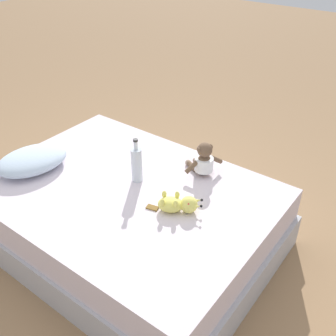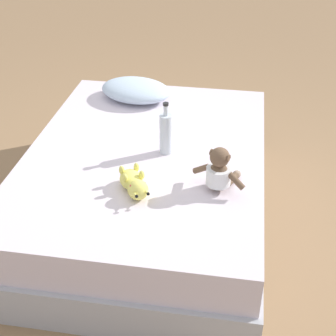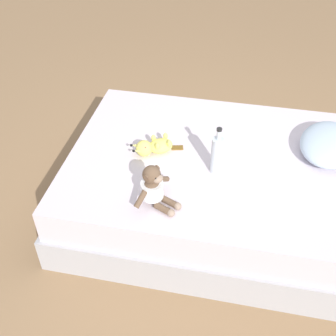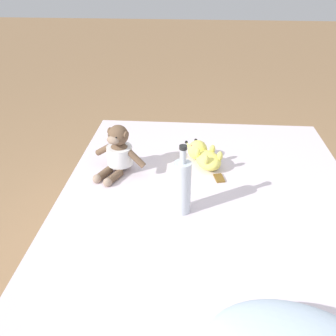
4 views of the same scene
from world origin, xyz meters
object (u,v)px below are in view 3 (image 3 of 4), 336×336
(glass_bottle, at_px, (218,155))
(plush_monkey, at_px, (154,188))
(bed, at_px, (215,186))
(pillow, at_px, (329,144))
(plush_yellow_creature, at_px, (153,147))

(glass_bottle, bearing_deg, plush_monkey, -43.33)
(bed, bearing_deg, plush_monkey, -34.36)
(pillow, xyz_separation_m, plush_monkey, (0.63, -0.94, 0.03))
(pillow, height_order, glass_bottle, glass_bottle)
(plush_yellow_creature, bearing_deg, bed, 93.67)
(plush_monkey, bearing_deg, plush_yellow_creature, -166.64)
(pillow, distance_m, plush_yellow_creature, 1.06)
(pillow, distance_m, glass_bottle, 0.72)
(bed, height_order, glass_bottle, glass_bottle)
(bed, xyz_separation_m, plush_monkey, (0.43, -0.29, 0.32))
(bed, bearing_deg, glass_bottle, 1.74)
(bed, distance_m, pillow, 0.74)
(bed, distance_m, glass_bottle, 0.37)
(pillow, bearing_deg, plush_monkey, -56.38)
(bed, xyz_separation_m, plush_yellow_creature, (0.02, -0.39, 0.28))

